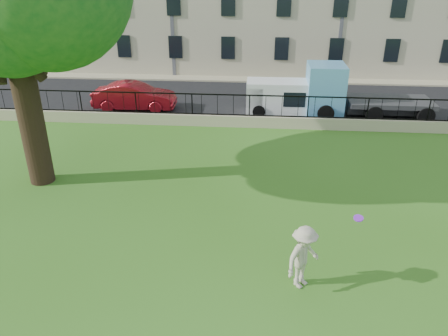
# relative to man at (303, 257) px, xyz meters

# --- Properties ---
(ground) EXTENTS (120.00, 120.00, 0.00)m
(ground) POSITION_rel_man_xyz_m (-1.83, 0.37, -0.91)
(ground) COLOR #326417
(ground) RESTS_ON ground
(retaining_wall) EXTENTS (50.00, 0.40, 0.60)m
(retaining_wall) POSITION_rel_man_xyz_m (-1.83, 12.37, -0.61)
(retaining_wall) COLOR tan
(retaining_wall) RESTS_ON ground
(iron_railing) EXTENTS (50.00, 0.05, 1.13)m
(iron_railing) POSITION_rel_man_xyz_m (-1.83, 12.37, 0.24)
(iron_railing) COLOR black
(iron_railing) RESTS_ON retaining_wall
(street) EXTENTS (60.00, 9.00, 0.01)m
(street) POSITION_rel_man_xyz_m (-1.83, 17.07, -0.91)
(street) COLOR black
(street) RESTS_ON ground
(sidewalk) EXTENTS (60.00, 1.40, 0.12)m
(sidewalk) POSITION_rel_man_xyz_m (-1.83, 22.27, -0.85)
(sidewalk) COLOR tan
(sidewalk) RESTS_ON ground
(man) EXTENTS (1.30, 1.32, 1.82)m
(man) POSITION_rel_man_xyz_m (0.00, 0.00, 0.00)
(man) COLOR #B9B196
(man) RESTS_ON ground
(frisbee) EXTENTS (0.34, 0.34, 0.12)m
(frisbee) POSITION_rel_man_xyz_m (1.53, 1.08, 0.61)
(frisbee) COLOR purple
(red_sedan) EXTENTS (4.79, 1.80, 1.56)m
(red_sedan) POSITION_rel_man_xyz_m (-8.60, 14.77, -0.13)
(red_sedan) COLOR maroon
(red_sedan) RESTS_ON street
(white_van) EXTENTS (4.48, 1.78, 1.88)m
(white_van) POSITION_rel_man_xyz_m (0.17, 14.77, 0.03)
(white_van) COLOR white
(white_van) RESTS_ON street
(blue_truck) EXTENTS (6.78, 2.41, 2.84)m
(blue_truck) POSITION_rel_man_xyz_m (4.67, 14.77, 0.51)
(blue_truck) COLOR #5BA4D7
(blue_truck) RESTS_ON street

